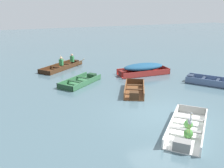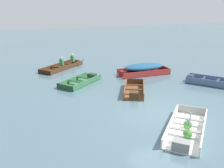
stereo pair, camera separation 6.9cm
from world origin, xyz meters
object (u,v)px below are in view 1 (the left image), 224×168
Objects in this scene: skiff_red_outer_moored at (143,68)px; dinghy_white_foreground at (187,130)px; skiff_slate_blue_mid_moored at (208,81)px; heron_on_dinghy at (190,121)px; skiff_wooden_brown_near_moored at (134,91)px; skiff_green_far_moored at (81,81)px; rowboat_dark_varnish_with_crew at (63,66)px.

dinghy_white_foreground is at bearing -106.42° from skiff_red_outer_moored.
heron_on_dinghy is at bearing -136.65° from skiff_slate_blue_mid_moored.
skiff_green_far_moored is (-2.19, 2.81, -0.04)m from skiff_wooden_brown_near_moored.
dinghy_white_foreground is 1.16× the size of skiff_slate_blue_mid_moored.
skiff_wooden_brown_near_moored is 0.90× the size of skiff_green_far_moored.
rowboat_dark_varnish_with_crew is (-4.70, 3.74, -0.28)m from skiff_red_outer_moored.
heron_on_dinghy reaches higher than skiff_red_outer_moored.
rowboat_dark_varnish_with_crew is at bearing 136.37° from skiff_slate_blue_mid_moored.
skiff_green_far_moored is at bearing -175.62° from skiff_red_outer_moored.
rowboat_dark_varnish_with_crew is at bearing 109.96° from skiff_wooden_brown_near_moored.
skiff_slate_blue_mid_moored is (4.85, -0.12, -0.01)m from skiff_wooden_brown_near_moored.
skiff_red_outer_moored is at bearing 4.38° from skiff_green_far_moored.
skiff_slate_blue_mid_moored reaches higher than dinghy_white_foreground.
skiff_wooden_brown_near_moored reaches higher than skiff_green_far_moored.
skiff_wooden_brown_near_moored is 5.22m from heron_on_dinghy.
skiff_red_outer_moored is (2.20, 3.14, 0.29)m from skiff_wooden_brown_near_moored.
heron_on_dinghy is at bearing -124.96° from dinghy_white_foreground.
skiff_red_outer_moored is (-2.65, 3.27, 0.29)m from skiff_slate_blue_mid_moored.
skiff_slate_blue_mid_moored is at bearing 43.35° from heron_on_dinghy.
skiff_slate_blue_mid_moored is 3.31× the size of heron_on_dinghy.
skiff_wooden_brown_near_moored is at bearing -52.02° from skiff_green_far_moored.
skiff_red_outer_moored reaches higher than skiff_slate_blue_mid_moored.
skiff_wooden_brown_near_moored is 0.76× the size of skiff_red_outer_moored.
skiff_red_outer_moored reaches higher than dinghy_white_foreground.
heron_on_dinghy is (1.71, -7.96, 0.74)m from skiff_green_far_moored.
dinghy_white_foreground is 7.68m from skiff_green_far_moored.
skiff_slate_blue_mid_moored is at bearing -50.99° from skiff_red_outer_moored.
heron_on_dinghy reaches higher than dinghy_white_foreground.
skiff_wooden_brown_near_moored is 3.17× the size of heron_on_dinghy.
skiff_slate_blue_mid_moored is at bearing -1.45° from skiff_wooden_brown_near_moored.
dinghy_white_foreground is 0.90× the size of rowboat_dark_varnish_with_crew.
heron_on_dinghy reaches higher than rowboat_dark_varnish_with_crew.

